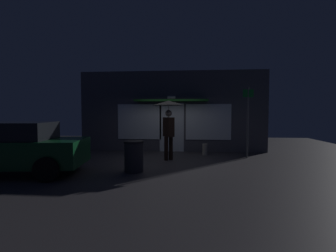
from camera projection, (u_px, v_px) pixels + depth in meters
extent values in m
plane|color=#38353A|center=(167.00, 161.00, 9.07)|extent=(18.00, 18.00, 0.00)
cube|color=#4C4C56|center=(172.00, 111.00, 11.31)|extent=(8.50, 0.30, 3.65)
cube|color=white|center=(172.00, 127.00, 11.18)|extent=(1.10, 0.04, 2.20)
cube|color=white|center=(139.00, 122.00, 11.30)|extent=(2.01, 0.04, 1.60)
cube|color=white|center=(208.00, 122.00, 11.02)|extent=(2.01, 0.04, 1.60)
cube|color=white|center=(172.00, 97.00, 11.03)|extent=(0.36, 0.16, 0.12)
cube|color=#144C19|center=(171.00, 100.00, 10.79)|extent=(3.20, 0.70, 0.08)
cylinder|color=black|center=(166.00, 149.00, 9.11)|extent=(0.15, 0.15, 0.88)
cylinder|color=black|center=(171.00, 148.00, 9.21)|extent=(0.15, 0.15, 0.88)
cube|color=black|center=(169.00, 127.00, 9.11)|extent=(0.46, 0.51, 0.71)
cube|color=silver|center=(171.00, 127.00, 9.03)|extent=(0.10, 0.13, 0.57)
cube|color=#B28C19|center=(171.00, 128.00, 9.03)|extent=(0.05, 0.05, 0.46)
sphere|color=tan|center=(169.00, 113.00, 9.09)|extent=(0.24, 0.24, 0.24)
cylinder|color=slate|center=(169.00, 113.00, 9.09)|extent=(0.02, 0.02, 0.94)
cone|color=black|center=(169.00, 103.00, 9.07)|extent=(1.19, 1.19, 0.17)
cube|color=#0C3F1E|center=(9.00, 152.00, 7.02)|extent=(4.36, 2.24, 0.73)
cube|color=black|center=(8.00, 131.00, 6.99)|extent=(2.52, 1.79, 0.49)
cylinder|color=black|center=(70.00, 157.00, 7.94)|extent=(0.66, 0.31, 0.64)
cylinder|color=black|center=(47.00, 169.00, 6.27)|extent=(0.66, 0.31, 0.64)
cylinder|color=#595B60|center=(248.00, 123.00, 9.56)|extent=(0.07, 0.07, 2.76)
cube|color=#198C33|center=(248.00, 93.00, 9.48)|extent=(0.40, 0.02, 0.30)
cylinder|color=#B2A899|center=(205.00, 149.00, 10.27)|extent=(0.21, 0.21, 0.47)
cylinder|color=#2D2D33|center=(134.00, 157.00, 7.35)|extent=(0.57, 0.57, 0.86)
cylinder|color=black|center=(134.00, 142.00, 7.33)|extent=(0.59, 0.59, 0.06)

